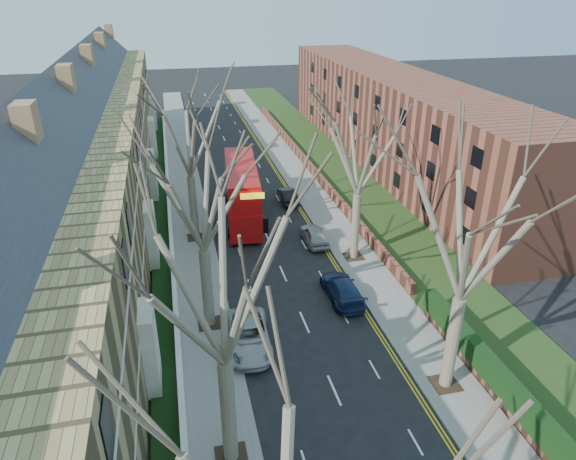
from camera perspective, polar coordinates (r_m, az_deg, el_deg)
pavement_left at (r=52.55m, az=-11.33°, el=4.37°), size 3.00×102.00×0.12m
pavement_right at (r=54.10m, az=1.48°, el=5.52°), size 3.00×102.00×0.12m
terrace_left at (r=43.69m, az=-21.50°, el=6.24°), size 9.70×78.00×13.60m
flats_right at (r=60.00m, az=11.44°, el=12.00°), size 13.97×54.00×10.00m
wall_hedge_right at (r=25.99m, az=28.27°, el=-21.33°), size 0.70×24.00×1.80m
front_wall_left at (r=44.94m, az=-12.96°, el=1.19°), size 0.30×78.00×1.00m
grass_verge_right at (r=55.31m, az=6.02°, el=5.94°), size 6.00×102.00×0.06m
tree_left_mid at (r=18.62m, az=-7.71°, el=-4.62°), size 10.50×10.50×14.71m
tree_left_far at (r=27.81m, az=-9.91°, el=5.12°), size 10.15×10.15×14.22m
tree_left_dist at (r=39.19m, az=-11.26°, el=11.60°), size 10.50×10.50×14.71m
tree_right_mid at (r=23.91m, az=19.95°, el=1.18°), size 10.50×10.50×14.71m
tree_right_far at (r=35.76m, az=8.11°, el=9.95°), size 10.15×10.15×14.22m
double_decker_bus at (r=44.77m, az=-5.12°, el=4.09°), size 3.71×11.66×4.78m
car_left_far at (r=29.94m, az=-4.39°, el=-11.64°), size 2.77×5.39×1.45m
car_right_near at (r=34.11m, az=6.04°, el=-6.53°), size 2.00×4.90×1.42m
car_right_mid at (r=40.97m, az=2.92°, el=-0.53°), size 1.66×4.11×1.40m
car_right_far at (r=48.61m, az=-0.02°, el=3.85°), size 1.48×4.02×1.31m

